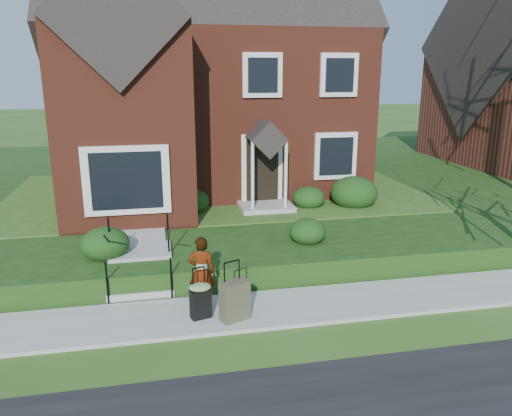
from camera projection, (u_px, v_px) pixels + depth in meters
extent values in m
plane|color=#2D5119|center=(266.00, 311.00, 10.16)|extent=(120.00, 120.00, 0.00)
cube|color=#9E9B93|center=(266.00, 309.00, 10.15)|extent=(60.00, 1.60, 0.08)
cube|color=#16380F|center=(302.00, 179.00, 21.14)|extent=(44.00, 20.00, 0.60)
cube|color=#9E9B93|center=(142.00, 219.00, 14.23)|extent=(1.20, 6.00, 0.06)
cube|color=maroon|center=(208.00, 110.00, 18.73)|extent=(10.00, 8.00, 5.40)
cube|color=maroon|center=(126.00, 125.00, 13.65)|extent=(3.60, 2.40, 5.40)
cube|color=silver|center=(127.00, 180.00, 12.91)|extent=(2.20, 0.30, 1.80)
cube|color=black|center=(262.00, 173.00, 15.56)|extent=(1.00, 0.12, 2.10)
cube|color=black|center=(336.00, 156.00, 15.91)|extent=(1.40, 0.10, 1.50)
cube|color=#9E9B93|center=(141.00, 294.00, 10.58)|extent=(1.40, 0.30, 0.15)
cube|color=#9E9B93|center=(141.00, 282.00, 10.82)|extent=(1.40, 0.30, 0.15)
cube|color=#9E9B93|center=(141.00, 270.00, 11.07)|extent=(1.40, 0.30, 0.15)
cube|color=#9E9B93|center=(140.00, 259.00, 11.31)|extent=(1.40, 0.30, 0.15)
cube|color=#9E9B93|center=(141.00, 251.00, 11.83)|extent=(1.40, 0.80, 0.15)
cylinder|color=black|center=(107.00, 283.00, 10.21)|extent=(0.04, 0.04, 0.90)
cylinder|color=black|center=(109.00, 237.00, 11.19)|extent=(0.04, 0.04, 0.90)
cylinder|color=black|center=(171.00, 278.00, 10.46)|extent=(0.04, 0.04, 0.90)
cylinder|color=black|center=(168.00, 233.00, 11.44)|extent=(0.04, 0.04, 0.90)
ellipsoid|color=#10340F|center=(86.00, 206.00, 13.93)|extent=(1.39, 1.39, 0.97)
ellipsoid|color=#10340F|center=(190.00, 199.00, 15.03)|extent=(1.13, 1.13, 0.79)
ellipsoid|color=#10340F|center=(309.00, 195.00, 15.59)|extent=(1.03, 1.03, 0.72)
ellipsoid|color=#10340F|center=(354.00, 189.00, 15.69)|extent=(1.49, 1.49, 1.04)
ellipsoid|color=#10340F|center=(105.00, 241.00, 11.38)|extent=(1.10, 1.10, 0.77)
ellipsoid|color=#10340F|center=(308.00, 229.00, 12.41)|extent=(0.93, 0.93, 0.65)
imported|color=#999999|center=(202.00, 272.00, 10.02)|extent=(0.61, 0.46, 1.49)
cube|color=black|center=(201.00, 304.00, 9.65)|extent=(0.43, 0.31, 0.58)
cylinder|color=black|center=(199.00, 269.00, 9.45)|extent=(0.23, 0.09, 0.03)
cylinder|color=black|center=(194.00, 280.00, 9.49)|extent=(0.02, 0.02, 0.44)
cylinder|color=black|center=(206.00, 279.00, 9.53)|extent=(0.02, 0.02, 0.44)
cylinder|color=black|center=(194.00, 317.00, 9.69)|extent=(0.05, 0.07, 0.06)
cylinder|color=black|center=(208.00, 315.00, 9.74)|extent=(0.05, 0.07, 0.06)
ellipsoid|color=#729E5A|center=(200.00, 287.00, 9.55)|extent=(0.50, 0.45, 0.14)
cube|color=#4A4831|center=(235.00, 301.00, 9.56)|extent=(0.62, 0.49, 0.78)
cylinder|color=black|center=(234.00, 263.00, 9.35)|extent=(0.31, 0.15, 0.03)
cylinder|color=black|center=(226.00, 273.00, 9.37)|extent=(0.02, 0.02, 0.38)
cylinder|color=black|center=(243.00, 272.00, 9.43)|extent=(0.02, 0.02, 0.38)
cylinder|color=black|center=(225.00, 319.00, 9.62)|extent=(0.06, 0.07, 0.06)
cylinder|color=black|center=(245.00, 317.00, 9.69)|extent=(0.06, 0.07, 0.06)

